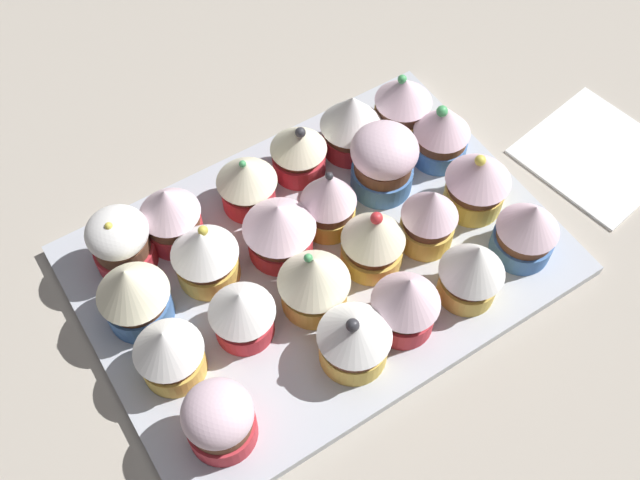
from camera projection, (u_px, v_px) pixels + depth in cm
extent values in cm
cube|color=#B2A899|center=(320.00, 271.00, 73.10)|extent=(180.00, 180.00, 3.00)
cube|color=silver|center=(320.00, 260.00, 71.33)|extent=(43.94, 30.89, 1.20)
cylinder|color=#EFC651|center=(401.00, 119.00, 78.47)|extent=(5.83, 5.83, 2.79)
cylinder|color=brown|center=(403.00, 106.00, 76.69)|extent=(5.57, 5.57, 1.45)
cone|color=silver|center=(405.00, 90.00, 74.86)|extent=(5.94, 5.94, 2.92)
sphere|color=#4CB266|center=(402.00, 79.00, 73.88)|extent=(0.94, 0.94, 0.94)
cylinder|color=#D1333D|center=(350.00, 140.00, 77.22)|extent=(5.90, 5.90, 2.38)
cylinder|color=brown|center=(351.00, 128.00, 75.75)|extent=(5.65, 5.65, 1.13)
cone|color=white|center=(352.00, 111.00, 73.63)|extent=(6.40, 6.40, 3.91)
cylinder|color=#D1333D|center=(299.00, 163.00, 75.53)|extent=(5.42, 5.42, 2.44)
cylinder|color=brown|center=(299.00, 152.00, 74.08)|extent=(4.79, 4.79, 1.01)
cone|color=#F4EDC6|center=(298.00, 139.00, 72.42)|extent=(5.70, 5.70, 2.95)
sphere|color=#333338|center=(300.00, 132.00, 71.11)|extent=(1.05, 1.05, 1.05)
cylinder|color=#D1333D|center=(249.00, 195.00, 73.22)|extent=(5.30, 5.30, 2.55)
cylinder|color=brown|center=(247.00, 184.00, 71.69)|extent=(4.78, 4.78, 1.07)
cone|color=#F4EDC6|center=(245.00, 171.00, 69.98)|extent=(5.93, 5.93, 3.02)
sphere|color=#4CB266|center=(243.00, 164.00, 68.64)|extent=(0.69, 0.69, 0.69)
cylinder|color=#D1333D|center=(175.00, 230.00, 70.93)|extent=(5.45, 5.45, 2.67)
cylinder|color=brown|center=(171.00, 217.00, 69.14)|extent=(5.20, 5.20, 1.59)
cone|color=silver|center=(167.00, 202.00, 67.13)|extent=(5.72, 5.72, 3.21)
cylinder|color=#D1333D|center=(126.00, 255.00, 69.61)|extent=(5.68, 5.68, 2.33)
cylinder|color=brown|center=(121.00, 243.00, 67.96)|extent=(5.13, 5.13, 1.59)
ellipsoid|color=white|center=(117.00, 232.00, 66.43)|extent=(5.74, 5.74, 3.45)
sphere|color=#EAD64C|center=(109.00, 226.00, 64.84)|extent=(0.75, 0.75, 0.75)
cylinder|color=#477AC6|center=(439.00, 148.00, 76.64)|extent=(5.69, 5.69, 2.38)
cylinder|color=brown|center=(441.00, 136.00, 75.09)|extent=(5.37, 5.37, 1.32)
cone|color=silver|center=(444.00, 120.00, 73.08)|extent=(5.77, 5.77, 3.46)
sphere|color=#4CB266|center=(442.00, 111.00, 71.61)|extent=(1.14, 1.14, 1.14)
cylinder|color=#477AC6|center=(382.00, 177.00, 74.39)|extent=(6.19, 6.19, 2.64)
cylinder|color=brown|center=(383.00, 164.00, 72.61)|extent=(5.68, 5.68, 1.58)
ellipsoid|color=silver|center=(385.00, 150.00, 70.86)|extent=(6.62, 6.62, 4.36)
cylinder|color=#EFC651|center=(328.00, 216.00, 71.96)|extent=(5.27, 5.27, 2.45)
cylinder|color=brown|center=(328.00, 204.00, 70.39)|extent=(5.01, 5.01, 1.29)
cone|color=silver|center=(329.00, 188.00, 68.18)|extent=(5.38, 5.38, 3.97)
sphere|color=#333338|center=(329.00, 176.00, 66.53)|extent=(0.74, 0.74, 0.74)
cylinder|color=#D1333D|center=(280.00, 243.00, 70.32)|extent=(6.16, 6.16, 2.35)
cylinder|color=brown|center=(280.00, 232.00, 68.71)|extent=(5.82, 5.82, 1.47)
cone|color=silver|center=(278.00, 217.00, 66.75)|extent=(6.85, 6.85, 3.22)
cylinder|color=#EFC651|center=(208.00, 267.00, 68.72)|extent=(5.84, 5.84, 2.57)
cylinder|color=brown|center=(205.00, 256.00, 67.13)|extent=(5.31, 5.31, 1.22)
cone|color=white|center=(202.00, 244.00, 65.35)|extent=(6.19, 6.19, 3.03)
sphere|color=#EAD64C|center=(203.00, 231.00, 64.45)|extent=(0.92, 0.92, 0.92)
cylinder|color=#477AC6|center=(140.00, 308.00, 66.36)|extent=(5.96, 5.96, 2.69)
cylinder|color=brown|center=(135.00, 297.00, 64.66)|extent=(5.44, 5.44, 1.36)
cone|color=#F4EDC6|center=(128.00, 282.00, 62.54)|extent=(6.41, 6.41, 3.71)
cylinder|color=#EFC651|center=(473.00, 196.00, 73.06)|extent=(5.86, 5.86, 2.74)
cylinder|color=brown|center=(477.00, 183.00, 71.37)|extent=(5.59, 5.59, 1.29)
cone|color=silver|center=(482.00, 168.00, 69.38)|extent=(6.38, 6.38, 3.44)
sphere|color=#EAD64C|center=(480.00, 160.00, 67.88)|extent=(1.05, 1.05, 1.05)
cylinder|color=#EFC651|center=(426.00, 232.00, 70.76)|extent=(5.20, 5.20, 2.77)
cylinder|color=brown|center=(429.00, 219.00, 69.01)|extent=(4.71, 4.71, 1.39)
cone|color=silver|center=(432.00, 204.00, 66.96)|extent=(5.35, 5.35, 3.50)
cylinder|color=#EFC651|center=(372.00, 253.00, 69.71)|extent=(5.83, 5.83, 2.28)
cylinder|color=brown|center=(373.00, 243.00, 68.18)|extent=(5.17, 5.17, 1.36)
cone|color=#F4EDC6|center=(375.00, 227.00, 66.05)|extent=(5.94, 5.94, 3.71)
sphere|color=red|center=(377.00, 218.00, 64.55)|extent=(1.13, 1.13, 1.13)
cylinder|color=#EFC651|center=(314.00, 294.00, 67.17)|extent=(6.01, 6.01, 2.61)
cylinder|color=brown|center=(314.00, 284.00, 65.63)|extent=(5.36, 5.36, 1.05)
cone|color=#F4EDC6|center=(314.00, 271.00, 63.67)|extent=(6.53, 6.53, 3.61)
sphere|color=#4CB266|center=(308.00, 258.00, 62.38)|extent=(0.78, 0.78, 0.78)
cylinder|color=#D1333D|center=(244.00, 324.00, 65.73)|extent=(5.33, 5.33, 2.27)
cylinder|color=brown|center=(243.00, 315.00, 64.24)|extent=(4.85, 4.85, 1.26)
cone|color=white|center=(240.00, 303.00, 62.48)|extent=(5.89, 5.89, 2.95)
cylinder|color=#EFC651|center=(174.00, 363.00, 63.62)|extent=(5.56, 5.56, 2.46)
cylinder|color=brown|center=(170.00, 353.00, 62.01)|extent=(5.02, 5.02, 1.37)
cone|color=white|center=(165.00, 342.00, 60.15)|extent=(5.96, 5.96, 3.08)
cylinder|color=#477AC6|center=(521.00, 244.00, 70.29)|extent=(5.81, 5.81, 2.31)
cylinder|color=brown|center=(526.00, 233.00, 68.73)|extent=(5.26, 5.26, 1.41)
cone|color=silver|center=(532.00, 218.00, 66.72)|extent=(5.85, 5.85, 3.37)
cylinder|color=#EFC651|center=(467.00, 286.00, 67.79)|extent=(5.34, 5.34, 2.35)
cylinder|color=brown|center=(471.00, 275.00, 66.24)|extent=(4.72, 4.72, 1.35)
cone|color=white|center=(476.00, 260.00, 64.03)|extent=(5.93, 5.93, 3.91)
cylinder|color=#D1333D|center=(403.00, 316.00, 66.00)|extent=(5.64, 5.64, 2.59)
cylinder|color=brown|center=(405.00, 305.00, 64.37)|extent=(5.02, 5.02, 1.28)
cone|color=silver|center=(408.00, 291.00, 62.27)|extent=(6.08, 6.08, 3.74)
cylinder|color=#EFC651|center=(353.00, 348.00, 64.22)|extent=(5.99, 5.99, 2.67)
cylinder|color=brown|center=(354.00, 339.00, 62.58)|extent=(5.73, 5.73, 1.23)
cone|color=white|center=(355.00, 328.00, 60.86)|extent=(6.40, 6.40, 2.86)
sphere|color=#333338|center=(353.00, 325.00, 59.60)|extent=(1.14, 1.14, 1.14)
cylinder|color=#D1333D|center=(222.00, 428.00, 60.49)|extent=(5.75, 5.75, 2.46)
cylinder|color=brown|center=(220.00, 421.00, 59.02)|extent=(5.21, 5.21, 1.04)
ellipsoid|color=silver|center=(217.00, 413.00, 57.59)|extent=(5.78, 5.78, 3.94)
cube|color=white|center=(598.00, 154.00, 78.88)|extent=(15.94, 15.90, 0.60)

